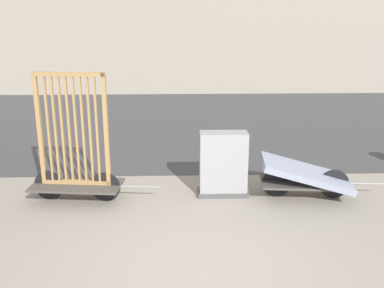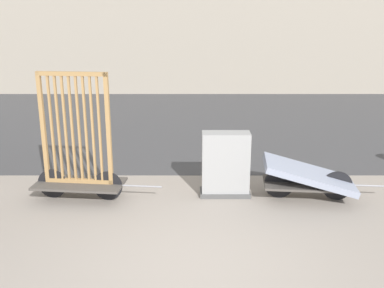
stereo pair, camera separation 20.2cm
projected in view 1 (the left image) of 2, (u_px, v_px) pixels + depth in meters
The scene contains 5 objects.
ground_plane at pixel (197, 266), 5.94m from camera, with size 60.00×60.00×0.00m, color gray.
road_strip at pixel (186, 121), 13.71m from camera, with size 56.00×9.43×0.01m.
bike_cart_with_bedframe at pixel (75, 160), 7.79m from camera, with size 2.29×0.89×2.27m.
bike_cart_with_mattress at pixel (306, 176), 8.01m from camera, with size 2.31×1.05×0.72m.
utility_cabinet at pixel (223, 166), 8.10m from camera, with size 0.91×0.42×1.18m.
Camera 1 is at (-0.24, -5.23, 3.23)m, focal length 42.00 mm.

